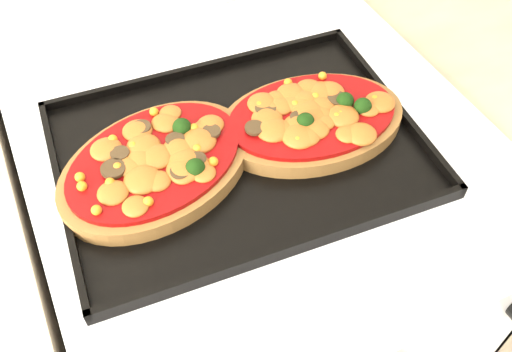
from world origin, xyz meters
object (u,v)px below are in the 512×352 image
stove (257,298)px  pizza_left (156,163)px  pizza_right (312,119)px  baking_tray (239,148)px

stove → pizza_left: pizza_left is taller
pizza_left → pizza_right: size_ratio=1.02×
stove → baking_tray: baking_tray is taller
stove → pizza_right: pizza_right is taller
pizza_right → stove: bearing=154.8°
baking_tray → pizza_right: 0.10m
stove → pizza_right: bearing=-25.2°
baking_tray → pizza_left: size_ratio=1.80×
stove → pizza_left: (-0.14, -0.02, 0.48)m
baking_tray → pizza_right: (0.10, -0.01, 0.02)m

